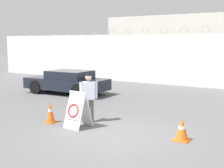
# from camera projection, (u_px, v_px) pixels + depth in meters

# --- Properties ---
(ground_plane) EXTENTS (90.00, 90.00, 0.00)m
(ground_plane) POSITION_uv_depth(u_px,v_px,m) (115.00, 136.00, 9.04)
(ground_plane) COLOR #5B5B5E
(perimeter_wall) EXTENTS (36.00, 0.30, 3.64)m
(perimeter_wall) POSITION_uv_depth(u_px,v_px,m) (216.00, 61.00, 18.16)
(perimeter_wall) COLOR silver
(perimeter_wall) RESTS_ON ground_plane
(building_block) EXTENTS (9.91, 5.34, 4.47)m
(building_block) POSITION_uv_depth(u_px,v_px,m) (185.00, 48.00, 22.90)
(building_block) COLOR beige
(building_block) RESTS_ON ground_plane
(barricade_sign) EXTENTS (0.69, 0.79, 1.16)m
(barricade_sign) POSITION_uv_depth(u_px,v_px,m) (77.00, 110.00, 9.84)
(barricade_sign) COLOR white
(barricade_sign) RESTS_ON ground_plane
(security_guard) EXTENTS (0.64, 0.45, 1.66)m
(security_guard) POSITION_uv_depth(u_px,v_px,m) (89.00, 96.00, 10.47)
(security_guard) COLOR #514C42
(security_guard) RESTS_ON ground_plane
(traffic_cone_near) EXTENTS (0.44, 0.44, 0.63)m
(traffic_cone_near) POSITION_uv_depth(u_px,v_px,m) (182.00, 129.00, 8.59)
(traffic_cone_near) COLOR orange
(traffic_cone_near) RESTS_ON ground_plane
(traffic_cone_mid) EXTENTS (0.35, 0.35, 0.73)m
(traffic_cone_mid) POSITION_uv_depth(u_px,v_px,m) (50.00, 112.00, 10.49)
(traffic_cone_mid) COLOR orange
(traffic_cone_mid) RESTS_ON ground_plane
(parked_car_front_coupe) EXTENTS (4.46, 2.07, 1.22)m
(parked_car_front_coupe) POSITION_uv_depth(u_px,v_px,m) (67.00, 82.00, 16.29)
(parked_car_front_coupe) COLOR black
(parked_car_front_coupe) RESTS_ON ground_plane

